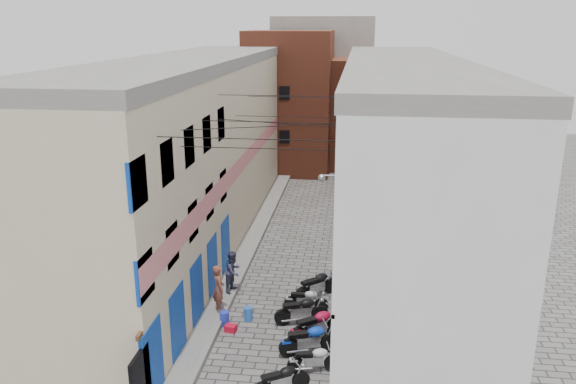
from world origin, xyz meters
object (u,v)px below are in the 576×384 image
at_px(motorcycle_b, 314,358).
at_px(person_b, 233,271).
at_px(motorcycle_e, 301,309).
at_px(motorcycle_f, 306,298).
at_px(motorcycle_d, 317,324).
at_px(motorcycle_a, 282,378).
at_px(red_crate, 231,328).
at_px(motorcycle_g, 317,284).
at_px(water_jug_far, 248,314).
at_px(person_a, 219,288).
at_px(water_jug_near, 224,319).
at_px(motorcycle_c, 310,338).

relative_size(motorcycle_b, person_b, 1.02).
bearing_deg(motorcycle_e, motorcycle_f, 156.76).
bearing_deg(motorcycle_d, person_b, -163.25).
relative_size(motorcycle_a, red_crate, 4.62).
relative_size(motorcycle_e, motorcycle_g, 0.97).
relative_size(person_b, water_jug_far, 3.28).
bearing_deg(motorcycle_b, motorcycle_d, 169.22).
xyz_separation_m(motorcycle_b, person_a, (-3.79, 3.05, 0.66)).
distance_m(motorcycle_d, person_a, 3.95).
xyz_separation_m(motorcycle_d, motorcycle_e, (-0.64, 1.06, -0.05)).
distance_m(motorcycle_a, person_a, 5.20).
bearing_deg(person_b, motorcycle_f, -84.10).
xyz_separation_m(motorcycle_g, person_b, (-3.30, -0.28, 0.48)).
height_order(motorcycle_f, person_a, person_a).
xyz_separation_m(motorcycle_g, red_crate, (-2.83, -2.94, -0.48)).
bearing_deg(motorcycle_g, motorcycle_d, -37.90).
bearing_deg(water_jug_near, motorcycle_g, 39.00).
distance_m(water_jug_near, water_jug_far, 0.92).
bearing_deg(motorcycle_b, motorcycle_c, -179.24).
xyz_separation_m(person_a, water_jug_near, (0.34, -0.62, -0.88)).
bearing_deg(water_jug_far, person_a, 172.69).
distance_m(motorcycle_e, person_a, 3.14).
bearing_deg(motorcycle_e, motorcycle_c, -5.05).
bearing_deg(motorcycle_d, water_jug_near, -134.04).
bearing_deg(person_b, person_a, -165.66).
height_order(motorcycle_d, motorcycle_e, motorcycle_d).
height_order(motorcycle_b, motorcycle_g, motorcycle_g).
bearing_deg(motorcycle_b, motorcycle_a, -48.25).
bearing_deg(motorcycle_d, person_a, -142.17).
height_order(motorcycle_d, person_a, person_a).
bearing_deg(red_crate, water_jug_near, 129.21).
xyz_separation_m(motorcycle_a, motorcycle_e, (0.16, 4.12, 0.06)).
distance_m(person_b, water_jug_near, 2.42).
relative_size(person_b, red_crate, 4.25).
distance_m(motorcycle_d, motorcycle_f, 2.13).
distance_m(motorcycle_g, person_a, 4.03).
bearing_deg(motorcycle_c, motorcycle_b, -5.89).
relative_size(motorcycle_g, water_jug_far, 4.08).
distance_m(motorcycle_g, red_crate, 4.11).
height_order(motorcycle_f, motorcycle_g, motorcycle_g).
height_order(motorcycle_g, water_jug_far, motorcycle_g).
bearing_deg(motorcycle_e, person_a, -111.11).
xyz_separation_m(person_a, water_jug_far, (1.13, -0.14, -0.90)).
bearing_deg(motorcycle_f, motorcycle_c, 6.72).
relative_size(motorcycle_a, motorcycle_b, 1.06).
bearing_deg(motorcycle_b, water_jug_far, -150.23).
distance_m(motorcycle_a, water_jug_far, 4.49).
bearing_deg(person_b, motorcycle_a, -134.26).
distance_m(motorcycle_c, motorcycle_e, 2.00).
relative_size(motorcycle_b, person_a, 0.95).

